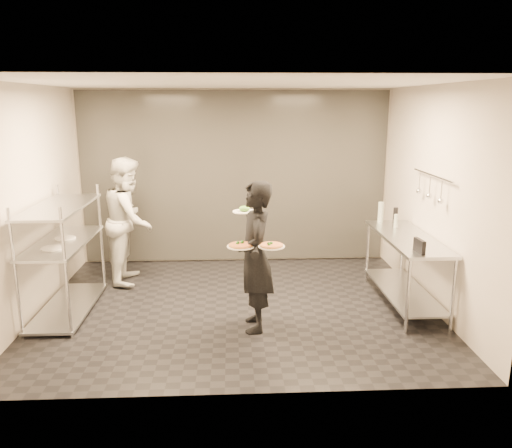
{
  "coord_description": "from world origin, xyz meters",
  "views": [
    {
      "loc": [
        -0.06,
        -6.04,
        2.57
      ],
      "look_at": [
        0.24,
        0.01,
        1.1
      ],
      "focal_mm": 35.0,
      "sensor_mm": 36.0,
      "label": 1
    }
  ],
  "objects_px": {
    "pass_rack": "(63,252)",
    "bottle_dark": "(395,215)",
    "waiter": "(255,257)",
    "pos_monitor": "(419,246)",
    "salad_plate": "(244,210)",
    "prep_counter": "(406,258)",
    "bottle_green": "(381,212)",
    "pizza_plate_near": "(241,245)",
    "chef": "(129,220)",
    "bottle_clear": "(396,221)",
    "pizza_plate_far": "(271,246)"
  },
  "relations": [
    {
      "from": "bottle_green",
      "to": "bottle_dark",
      "type": "height_order",
      "value": "bottle_green"
    },
    {
      "from": "pass_rack",
      "to": "bottle_dark",
      "type": "relative_size",
      "value": 7.13
    },
    {
      "from": "pizza_plate_far",
      "to": "bottle_dark",
      "type": "relative_size",
      "value": 1.31
    },
    {
      "from": "waiter",
      "to": "pizza_plate_near",
      "type": "relative_size",
      "value": 5.82
    },
    {
      "from": "prep_counter",
      "to": "pass_rack",
      "type": "bearing_deg",
      "value": -179.97
    },
    {
      "from": "pass_rack",
      "to": "prep_counter",
      "type": "height_order",
      "value": "pass_rack"
    },
    {
      "from": "pass_rack",
      "to": "pizza_plate_near",
      "type": "relative_size",
      "value": 5.36
    },
    {
      "from": "pass_rack",
      "to": "pos_monitor",
      "type": "height_order",
      "value": "pass_rack"
    },
    {
      "from": "waiter",
      "to": "pos_monitor",
      "type": "bearing_deg",
      "value": 85.03
    },
    {
      "from": "waiter",
      "to": "bottle_green",
      "type": "xyz_separation_m",
      "value": [
        1.86,
        1.42,
        0.19
      ]
    },
    {
      "from": "pos_monitor",
      "to": "bottle_green",
      "type": "bearing_deg",
      "value": 83.66
    },
    {
      "from": "waiter",
      "to": "bottle_green",
      "type": "bearing_deg",
      "value": 125.41
    },
    {
      "from": "bottle_dark",
      "to": "waiter",
      "type": "bearing_deg",
      "value": -146.87
    },
    {
      "from": "pizza_plate_far",
      "to": "chef",
      "type": "bearing_deg",
      "value": 135.22
    },
    {
      "from": "pass_rack",
      "to": "salad_plate",
      "type": "bearing_deg",
      "value": -8.62
    },
    {
      "from": "bottle_dark",
      "to": "prep_counter",
      "type": "bearing_deg",
      "value": -95.53
    },
    {
      "from": "waiter",
      "to": "chef",
      "type": "relative_size",
      "value": 0.95
    },
    {
      "from": "pizza_plate_near",
      "to": "bottle_green",
      "type": "bearing_deg",
      "value": 38.92
    },
    {
      "from": "pass_rack",
      "to": "bottle_green",
      "type": "distance_m",
      "value": 4.3
    },
    {
      "from": "salad_plate",
      "to": "bottle_green",
      "type": "relative_size",
      "value": 0.96
    },
    {
      "from": "pos_monitor",
      "to": "pass_rack",
      "type": "bearing_deg",
      "value": 164.15
    },
    {
      "from": "chef",
      "to": "bottle_dark",
      "type": "distance_m",
      "value": 3.82
    },
    {
      "from": "pass_rack",
      "to": "salad_plate",
      "type": "height_order",
      "value": "pass_rack"
    },
    {
      "from": "waiter",
      "to": "pos_monitor",
      "type": "height_order",
      "value": "waiter"
    },
    {
      "from": "pass_rack",
      "to": "pos_monitor",
      "type": "bearing_deg",
      "value": -9.67
    },
    {
      "from": "bottle_clear",
      "to": "pass_rack",
      "type": "bearing_deg",
      "value": -173.96
    },
    {
      "from": "pizza_plate_near",
      "to": "bottle_dark",
      "type": "distance_m",
      "value": 2.7
    },
    {
      "from": "pass_rack",
      "to": "prep_counter",
      "type": "relative_size",
      "value": 0.89
    },
    {
      "from": "chef",
      "to": "pizza_plate_near",
      "type": "xyz_separation_m",
      "value": [
        1.59,
        -1.94,
        0.15
      ]
    },
    {
      "from": "pizza_plate_near",
      "to": "bottle_clear",
      "type": "height_order",
      "value": "pizza_plate_near"
    },
    {
      "from": "prep_counter",
      "to": "waiter",
      "type": "height_order",
      "value": "waiter"
    },
    {
      "from": "waiter",
      "to": "pos_monitor",
      "type": "xyz_separation_m",
      "value": [
        1.86,
        -0.1,
        0.13
      ]
    },
    {
      "from": "bottle_clear",
      "to": "prep_counter",
      "type": "bearing_deg",
      "value": -89.17
    },
    {
      "from": "waiter",
      "to": "pos_monitor",
      "type": "relative_size",
      "value": 7.89
    },
    {
      "from": "prep_counter",
      "to": "bottle_green",
      "type": "bearing_deg",
      "value": 98.24
    },
    {
      "from": "pizza_plate_near",
      "to": "bottle_clear",
      "type": "relative_size",
      "value": 1.62
    },
    {
      "from": "prep_counter",
      "to": "bottle_clear",
      "type": "height_order",
      "value": "bottle_clear"
    },
    {
      "from": "pizza_plate_near",
      "to": "chef",
      "type": "bearing_deg",
      "value": 129.28
    },
    {
      "from": "pos_monitor",
      "to": "bottle_clear",
      "type": "bearing_deg",
      "value": 78.31
    },
    {
      "from": "bottle_dark",
      "to": "pos_monitor",
      "type": "bearing_deg",
      "value": -97.52
    },
    {
      "from": "chef",
      "to": "salad_plate",
      "type": "height_order",
      "value": "chef"
    },
    {
      "from": "chef",
      "to": "prep_counter",
      "type": "bearing_deg",
      "value": -107.34
    },
    {
      "from": "waiter",
      "to": "bottle_clear",
      "type": "relative_size",
      "value": 9.42
    },
    {
      "from": "chef",
      "to": "bottle_dark",
      "type": "height_order",
      "value": "chef"
    },
    {
      "from": "salad_plate",
      "to": "pos_monitor",
      "type": "xyz_separation_m",
      "value": [
        1.97,
        -0.38,
        -0.36
      ]
    },
    {
      "from": "pass_rack",
      "to": "bottle_green",
      "type": "bearing_deg",
      "value": 10.78
    },
    {
      "from": "salad_plate",
      "to": "pass_rack",
      "type": "bearing_deg",
      "value": 171.38
    },
    {
      "from": "chef",
      "to": "bottle_dark",
      "type": "bearing_deg",
      "value": -96.78
    },
    {
      "from": "bottle_green",
      "to": "pass_rack",
      "type": "bearing_deg",
      "value": -169.22
    },
    {
      "from": "pass_rack",
      "to": "chef",
      "type": "relative_size",
      "value": 0.87
    }
  ]
}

